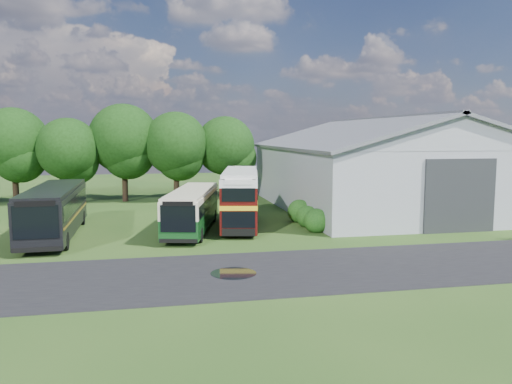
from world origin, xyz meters
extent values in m
plane|color=#1E3E13|center=(0.00, 0.00, 0.00)|extent=(120.00, 120.00, 0.00)
cube|color=black|center=(3.00, -3.00, 0.00)|extent=(60.00, 8.00, 0.02)
cylinder|color=black|center=(-1.50, -3.00, 0.00)|extent=(2.20, 2.20, 0.01)
cube|color=gray|center=(15.00, 16.00, 2.75)|extent=(18.00, 24.00, 5.50)
cube|color=#2D3033|center=(15.00, 3.92, 2.50)|extent=(5.20, 0.18, 5.00)
cylinder|color=black|center=(-18.00, 24.50, 1.71)|extent=(0.56, 0.56, 3.42)
sphere|color=black|center=(-18.00, 24.50, 5.89)|extent=(6.46, 6.46, 6.46)
cylinder|color=black|center=(-13.00, 23.50, 1.53)|extent=(0.56, 0.56, 3.06)
sphere|color=black|center=(-13.00, 23.50, 5.27)|extent=(5.78, 5.78, 5.78)
cylinder|color=black|center=(-8.00, 24.80, 1.80)|extent=(0.56, 0.56, 3.60)
sphere|color=black|center=(-8.00, 24.80, 6.20)|extent=(6.80, 6.80, 6.80)
cylinder|color=black|center=(-3.00, 23.80, 1.66)|extent=(0.56, 0.56, 3.31)
sphere|color=black|center=(-3.00, 23.80, 5.70)|extent=(6.26, 6.26, 6.26)
cylinder|color=black|center=(2.00, 24.60, 1.58)|extent=(0.56, 0.56, 3.17)
sphere|color=black|center=(2.00, 24.60, 5.46)|extent=(5.98, 5.98, 5.98)
sphere|color=#194714|center=(5.60, 6.00, 0.00)|extent=(1.70, 1.70, 1.70)
sphere|color=#194714|center=(5.60, 8.00, 0.00)|extent=(1.60, 1.60, 1.60)
sphere|color=#194714|center=(5.60, 10.00, 0.00)|extent=(1.80, 1.80, 1.80)
cube|color=#103C16|center=(-2.62, 8.04, 1.57)|extent=(4.73, 10.67, 2.58)
cube|color=#420B09|center=(0.90, 8.98, 2.18)|extent=(4.23, 9.78, 3.80)
cube|color=black|center=(-11.48, 7.89, 1.78)|extent=(2.98, 11.80, 2.92)
camera|label=1|loc=(-5.06, -25.90, 6.60)|focal=35.00mm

